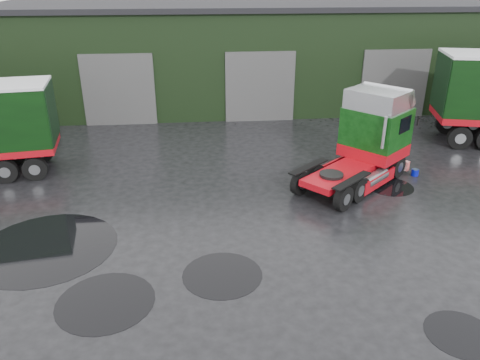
% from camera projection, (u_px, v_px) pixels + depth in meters
% --- Properties ---
extents(ground, '(100.00, 100.00, 0.00)m').
position_uv_depth(ground, '(256.00, 249.00, 14.90)').
color(ground, black).
extents(warehouse, '(32.40, 12.40, 6.30)m').
position_uv_depth(warehouse, '(248.00, 50.00, 31.95)').
color(warehouse, black).
rests_on(warehouse, ground).
extents(hero_tractor, '(6.28, 5.92, 3.77)m').
position_uv_depth(hero_tractor, '(354.00, 142.00, 18.61)').
color(hero_tractor, black).
rests_on(hero_tractor, ground).
extents(wash_bucket, '(0.38, 0.38, 0.28)m').
position_uv_depth(wash_bucket, '(415.00, 172.00, 20.23)').
color(wash_bucket, '#060C96').
rests_on(wash_bucket, ground).
extents(tree_back_a, '(4.40, 4.40, 9.50)m').
position_uv_depth(tree_back_a, '(142.00, 14.00, 39.68)').
color(tree_back_a, black).
rests_on(tree_back_a, ground).
extents(tree_back_b, '(4.40, 4.40, 7.50)m').
position_uv_depth(tree_back_b, '(325.00, 25.00, 41.49)').
color(tree_back_b, black).
rests_on(tree_back_b, ground).
extents(puddle_0, '(2.65, 2.65, 0.01)m').
position_uv_depth(puddle_0, '(106.00, 302.00, 12.53)').
color(puddle_0, black).
rests_on(puddle_0, ground).
extents(puddle_1, '(1.90, 1.90, 0.01)m').
position_uv_depth(puddle_1, '(390.00, 187.00, 19.24)').
color(puddle_1, black).
rests_on(puddle_1, ground).
extents(puddle_2, '(4.48, 4.48, 0.01)m').
position_uv_depth(puddle_2, '(46.00, 247.00, 15.02)').
color(puddle_2, black).
rests_on(puddle_2, ground).
extents(puddle_3, '(1.75, 1.75, 0.01)m').
position_uv_depth(puddle_3, '(461.00, 334.00, 11.42)').
color(puddle_3, black).
rests_on(puddle_3, ground).
extents(puddle_4, '(2.35, 2.35, 0.01)m').
position_uv_depth(puddle_4, '(222.00, 275.00, 13.65)').
color(puddle_4, black).
rests_on(puddle_4, ground).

